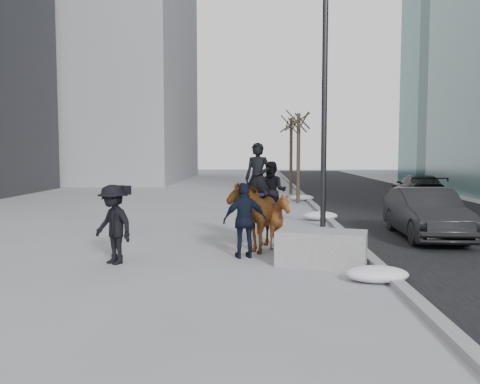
{
  "coord_description": "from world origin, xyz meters",
  "views": [
    {
      "loc": [
        0.4,
        -11.07,
        2.47
      ],
      "look_at": [
        0.0,
        1.2,
        1.5
      ],
      "focal_mm": 38.0,
      "sensor_mm": 36.0,
      "label": 1
    }
  ],
  "objects_px": {
    "mounted_left": "(258,209)",
    "car_near": "(426,213)",
    "planter": "(321,248)",
    "mounted_right": "(272,214)"
  },
  "relations": [
    {
      "from": "car_near",
      "to": "mounted_right",
      "type": "distance_m",
      "value": 4.78
    },
    {
      "from": "planter",
      "to": "mounted_left",
      "type": "height_order",
      "value": "mounted_left"
    },
    {
      "from": "mounted_right",
      "to": "planter",
      "type": "bearing_deg",
      "value": -61.48
    },
    {
      "from": "planter",
      "to": "mounted_right",
      "type": "distance_m",
      "value": 2.19
    },
    {
      "from": "mounted_left",
      "to": "car_near",
      "type": "bearing_deg",
      "value": 19.57
    },
    {
      "from": "planter",
      "to": "car_near",
      "type": "distance_m",
      "value": 4.99
    },
    {
      "from": "planter",
      "to": "car_near",
      "type": "height_order",
      "value": "car_near"
    },
    {
      "from": "car_near",
      "to": "mounted_right",
      "type": "relative_size",
      "value": 1.95
    },
    {
      "from": "mounted_right",
      "to": "car_near",
      "type": "bearing_deg",
      "value": 21.42
    },
    {
      "from": "planter",
      "to": "mounted_right",
      "type": "xyz_separation_m",
      "value": [
        -1.01,
        1.87,
        0.51
      ]
    }
  ]
}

